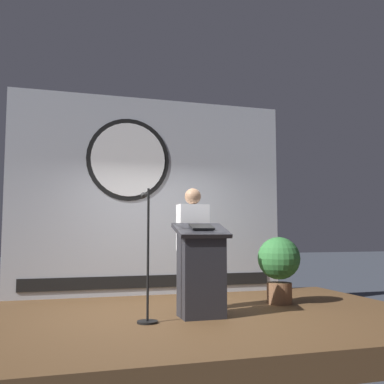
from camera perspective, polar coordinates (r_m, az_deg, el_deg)
The scene contains 7 objects.
ground_plane at distance 5.78m, azimuth -1.69°, elevation -18.48°, with size 40.00×40.00×0.00m, color #383D47.
stage_platform at distance 5.75m, azimuth -1.68°, elevation -17.03°, with size 6.40×4.00×0.30m, color brown.
banner_display at distance 7.45m, azimuth -5.36°, elevation -0.38°, with size 4.61×0.12×3.29m.
podium at distance 5.48m, azimuth 1.20°, elevation -10.20°, with size 0.64×0.49×1.14m.
speaker_person at distance 5.93m, azimuth 0.10°, elevation -7.16°, with size 0.40×0.26×1.62m.
microphone_stand at distance 5.21m, azimuth -5.82°, elevation -10.56°, with size 0.24×0.49×1.54m.
potted_plant at distance 6.61m, azimuth 11.14°, elevation -9.00°, with size 0.61×0.61×0.96m.
Camera 1 is at (-1.43, -5.44, 1.33)m, focal length 41.34 mm.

